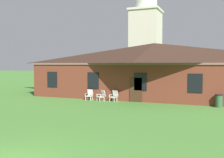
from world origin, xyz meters
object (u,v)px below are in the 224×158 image
Objects in this scene: lawn_chair_by_porch at (90,95)px; trash_bin at (219,101)px; lawn_chair_near_door at (102,95)px; lawn_chair_left_end at (114,96)px.

lawn_chair_by_porch is 10.85m from trash_bin.
lawn_chair_near_door is 9.59m from trash_bin.
lawn_chair_left_end is 8.50m from trash_bin.
lawn_chair_near_door is 1.11m from lawn_chair_left_end.
trash_bin is (9.58, 0.31, -0.00)m from lawn_chair_near_door.
trash_bin is (8.50, 0.06, -0.00)m from lawn_chair_left_end.
lawn_chair_by_porch is at bearing 174.12° from lawn_chair_near_door.
trash_bin reaches higher than lawn_chair_near_door.
lawn_chair_by_porch is 0.98× the size of trash_bin.
lawn_chair_by_porch is at bearing -179.03° from trash_bin.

